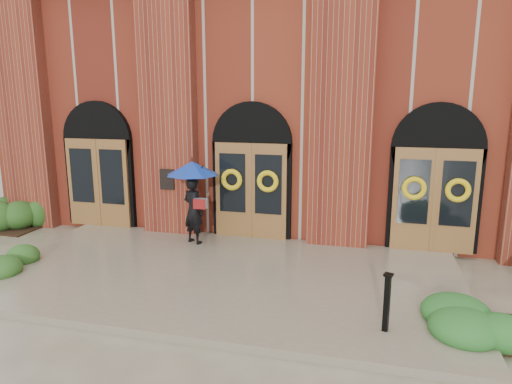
% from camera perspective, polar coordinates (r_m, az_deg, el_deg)
% --- Properties ---
extents(ground, '(90.00, 90.00, 0.00)m').
position_cam_1_polar(ground, '(9.82, -4.83, -11.09)').
color(ground, tan).
rests_on(ground, ground).
extents(landing, '(10.00, 5.30, 0.15)m').
position_cam_1_polar(landing, '(9.92, -4.55, -10.37)').
color(landing, gray).
rests_on(landing, ground).
extents(church_building, '(16.20, 12.53, 7.00)m').
position_cam_1_polar(church_building, '(17.57, 4.57, 10.85)').
color(church_building, maroon).
rests_on(church_building, ground).
extents(man_with_umbrella, '(1.72, 1.72, 2.10)m').
position_cam_1_polar(man_with_umbrella, '(11.49, -7.89, 0.71)').
color(man_with_umbrella, black).
rests_on(man_with_umbrella, landing).
extents(metal_post, '(0.17, 0.17, 0.97)m').
position_cam_1_polar(metal_post, '(7.69, 16.04, -12.98)').
color(metal_post, black).
rests_on(metal_post, landing).
extents(hedge_front_right, '(1.45, 1.25, 0.51)m').
position_cam_1_polar(hedge_front_right, '(8.69, 27.60, -13.83)').
color(hedge_front_right, '#266223').
rests_on(hedge_front_right, ground).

